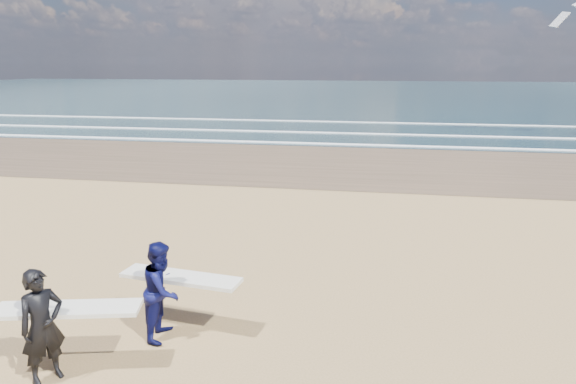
# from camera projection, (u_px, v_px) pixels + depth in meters

# --- Properties ---
(ocean) EXTENTS (220.00, 100.00, 0.02)m
(ocean) POSITION_uv_depth(u_px,v_px,m) (493.00, 95.00, 73.40)
(ocean) COLOR #172E34
(ocean) RESTS_ON ground
(surfer_near) EXTENTS (2.26, 1.24, 1.78)m
(surfer_near) POSITION_uv_depth(u_px,v_px,m) (46.00, 324.00, 7.63)
(surfer_near) COLOR black
(surfer_near) RESTS_ON ground
(surfer_far) EXTENTS (2.25, 1.19, 1.74)m
(surfer_far) POSITION_uv_depth(u_px,v_px,m) (164.00, 289.00, 8.87)
(surfer_far) COLOR #0B0D40
(surfer_far) RESTS_ON ground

